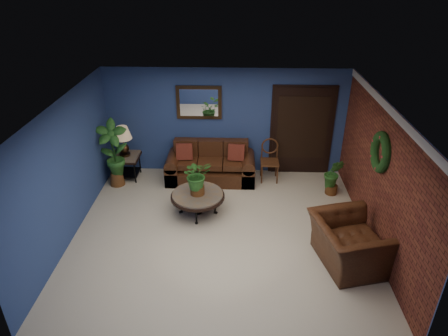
{
  "coord_description": "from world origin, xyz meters",
  "views": [
    {
      "loc": [
        0.25,
        -6.1,
        4.62
      ],
      "look_at": [
        0.03,
        0.55,
        1.08
      ],
      "focal_mm": 32.0,
      "sensor_mm": 36.0,
      "label": 1
    }
  ],
  "objects_px": {
    "armchair": "(349,243)",
    "sofa": "(211,167)",
    "coffee_table": "(198,196)",
    "end_table": "(126,160)",
    "table_lamp": "(123,138)",
    "side_chair": "(270,157)"
  },
  "relations": [
    {
      "from": "table_lamp",
      "to": "side_chair",
      "type": "relative_size",
      "value": 0.7
    },
    {
      "from": "coffee_table",
      "to": "end_table",
      "type": "relative_size",
      "value": 1.7
    },
    {
      "from": "armchair",
      "to": "side_chair",
      "type": "bearing_deg",
      "value": 7.55
    },
    {
      "from": "sofa",
      "to": "coffee_table",
      "type": "bearing_deg",
      "value": -96.59
    },
    {
      "from": "end_table",
      "to": "side_chair",
      "type": "xyz_separation_m",
      "value": [
        3.32,
        0.07,
        0.11
      ]
    },
    {
      "from": "sofa",
      "to": "coffee_table",
      "type": "height_order",
      "value": "sofa"
    },
    {
      "from": "coffee_table",
      "to": "side_chair",
      "type": "relative_size",
      "value": 1.11
    },
    {
      "from": "end_table",
      "to": "table_lamp",
      "type": "bearing_deg",
      "value": -90.0
    },
    {
      "from": "end_table",
      "to": "table_lamp",
      "type": "xyz_separation_m",
      "value": [
        0.0,
        -0.0,
        0.57
      ]
    },
    {
      "from": "end_table",
      "to": "armchair",
      "type": "xyz_separation_m",
      "value": [
        4.45,
        -2.81,
        -0.04
      ]
    },
    {
      "from": "sofa",
      "to": "side_chair",
      "type": "relative_size",
      "value": 2.08
    },
    {
      "from": "end_table",
      "to": "armchair",
      "type": "height_order",
      "value": "armchair"
    },
    {
      "from": "coffee_table",
      "to": "end_table",
      "type": "xyz_separation_m",
      "value": [
        -1.8,
        1.43,
        0.04
      ]
    },
    {
      "from": "table_lamp",
      "to": "armchair",
      "type": "height_order",
      "value": "table_lamp"
    },
    {
      "from": "table_lamp",
      "to": "armchair",
      "type": "xyz_separation_m",
      "value": [
        4.45,
        -2.81,
        -0.61
      ]
    },
    {
      "from": "sofa",
      "to": "end_table",
      "type": "distance_m",
      "value": 1.97
    },
    {
      "from": "coffee_table",
      "to": "side_chair",
      "type": "height_order",
      "value": "side_chair"
    },
    {
      "from": "table_lamp",
      "to": "sofa",
      "type": "bearing_deg",
      "value": 0.76
    },
    {
      "from": "sofa",
      "to": "table_lamp",
      "type": "bearing_deg",
      "value": -179.24
    },
    {
      "from": "armchair",
      "to": "sofa",
      "type": "bearing_deg",
      "value": 27.34
    },
    {
      "from": "sofa",
      "to": "armchair",
      "type": "relative_size",
      "value": 1.63
    },
    {
      "from": "sofa",
      "to": "armchair",
      "type": "xyz_separation_m",
      "value": [
        2.48,
        -2.84,
        0.11
      ]
    }
  ]
}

